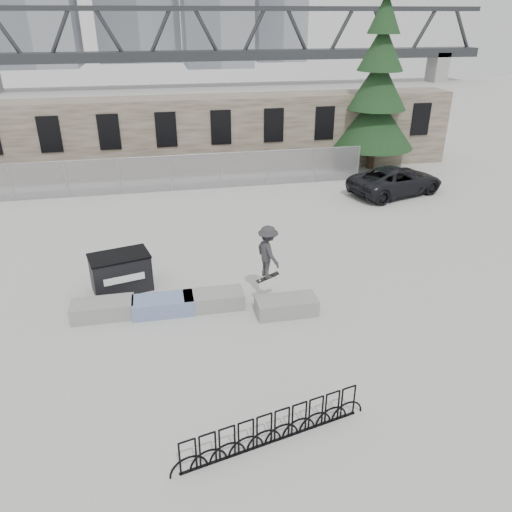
{
  "coord_description": "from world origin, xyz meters",
  "views": [
    {
      "loc": [
        -0.64,
        -14.6,
        8.96
      ],
      "look_at": [
        2.46,
        0.8,
        1.3
      ],
      "focal_mm": 35.0,
      "sensor_mm": 36.0,
      "label": 1
    }
  ],
  "objects_px": {
    "planter_center_left": "(163,305)",
    "suv": "(396,181)",
    "bike_rack": "(273,428)",
    "planter_offset": "(286,305)",
    "dumpster": "(121,272)",
    "planter_far_left": "(103,309)",
    "planter_center_right": "(214,299)",
    "skateboarder": "(268,252)",
    "spruce_tree": "(377,94)"
  },
  "relations": [
    {
      "from": "dumpster",
      "to": "bike_rack",
      "type": "xyz_separation_m",
      "value": [
        3.69,
        -8.05,
        -0.24
      ]
    },
    {
      "from": "planter_center_right",
      "to": "bike_rack",
      "type": "bearing_deg",
      "value": -84.35
    },
    {
      "from": "planter_far_left",
      "to": "skateboarder",
      "type": "relative_size",
      "value": 1.0
    },
    {
      "from": "planter_center_left",
      "to": "spruce_tree",
      "type": "bearing_deg",
      "value": 47.54
    },
    {
      "from": "planter_far_left",
      "to": "planter_center_right",
      "type": "bearing_deg",
      "value": -1.86
    },
    {
      "from": "spruce_tree",
      "to": "skateboarder",
      "type": "distance_m",
      "value": 18.15
    },
    {
      "from": "planter_center_left",
      "to": "suv",
      "type": "bearing_deg",
      "value": 37.21
    },
    {
      "from": "planter_center_left",
      "to": "suv",
      "type": "height_order",
      "value": "suv"
    },
    {
      "from": "planter_offset",
      "to": "skateboarder",
      "type": "height_order",
      "value": "skateboarder"
    },
    {
      "from": "spruce_tree",
      "to": "skateboarder",
      "type": "relative_size",
      "value": 5.77
    },
    {
      "from": "planter_far_left",
      "to": "suv",
      "type": "xyz_separation_m",
      "value": [
        14.83,
        9.65,
        0.45
      ]
    },
    {
      "from": "planter_far_left",
      "to": "planter_offset",
      "type": "relative_size",
      "value": 1.0
    },
    {
      "from": "dumpster",
      "to": "spruce_tree",
      "type": "bearing_deg",
      "value": 26.86
    },
    {
      "from": "planter_center_left",
      "to": "bike_rack",
      "type": "bearing_deg",
      "value": -69.52
    },
    {
      "from": "dumpster",
      "to": "planter_far_left",
      "type": "bearing_deg",
      "value": -121.11
    },
    {
      "from": "bike_rack",
      "to": "skateboarder",
      "type": "bearing_deg",
      "value": 78.6
    },
    {
      "from": "suv",
      "to": "skateboarder",
      "type": "distance_m",
      "value": 13.6
    },
    {
      "from": "planter_far_left",
      "to": "planter_center_right",
      "type": "height_order",
      "value": "same"
    },
    {
      "from": "planter_center_right",
      "to": "suv",
      "type": "xyz_separation_m",
      "value": [
        11.21,
        9.76,
        0.45
      ]
    },
    {
      "from": "planter_center_left",
      "to": "planter_offset",
      "type": "height_order",
      "value": "same"
    },
    {
      "from": "dumpster",
      "to": "planter_center_left",
      "type": "bearing_deg",
      "value": -67.8
    },
    {
      "from": "dumpster",
      "to": "suv",
      "type": "height_order",
      "value": "suv"
    },
    {
      "from": "planter_center_left",
      "to": "suv",
      "type": "relative_size",
      "value": 0.37
    },
    {
      "from": "suv",
      "to": "planter_far_left",
      "type": "bearing_deg",
      "value": 105.9
    },
    {
      "from": "planter_center_right",
      "to": "bike_rack",
      "type": "height_order",
      "value": "bike_rack"
    },
    {
      "from": "dumpster",
      "to": "skateboarder",
      "type": "height_order",
      "value": "skateboarder"
    },
    {
      "from": "planter_center_right",
      "to": "bike_rack",
      "type": "distance_m",
      "value": 6.2
    },
    {
      "from": "planter_far_left",
      "to": "planter_center_left",
      "type": "bearing_deg",
      "value": -4.31
    },
    {
      "from": "bike_rack",
      "to": "suv",
      "type": "xyz_separation_m",
      "value": [
        10.6,
        15.93,
        0.32
      ]
    },
    {
      "from": "bike_rack",
      "to": "suv",
      "type": "relative_size",
      "value": 0.89
    },
    {
      "from": "planter_far_left",
      "to": "bike_rack",
      "type": "relative_size",
      "value": 0.41
    },
    {
      "from": "dumpster",
      "to": "spruce_tree",
      "type": "xyz_separation_m",
      "value": [
        14.99,
        12.95,
        3.89
      ]
    },
    {
      "from": "bike_rack",
      "to": "spruce_tree",
      "type": "height_order",
      "value": "spruce_tree"
    },
    {
      "from": "planter_center_right",
      "to": "dumpster",
      "type": "xyz_separation_m",
      "value": [
        -3.08,
        1.88,
        0.38
      ]
    },
    {
      "from": "planter_center_right",
      "to": "skateboarder",
      "type": "distance_m",
      "value": 2.44
    },
    {
      "from": "planter_center_left",
      "to": "spruce_tree",
      "type": "xyz_separation_m",
      "value": [
        13.59,
        14.86,
        4.27
      ]
    },
    {
      "from": "planter_center_right",
      "to": "skateboarder",
      "type": "height_order",
      "value": "skateboarder"
    },
    {
      "from": "planter_far_left",
      "to": "planter_center_left",
      "type": "xyz_separation_m",
      "value": [
        1.94,
        -0.15,
        0.0
      ]
    },
    {
      "from": "planter_offset",
      "to": "dumpster",
      "type": "bearing_deg",
      "value": 152.96
    },
    {
      "from": "spruce_tree",
      "to": "suv",
      "type": "height_order",
      "value": "spruce_tree"
    },
    {
      "from": "suv",
      "to": "skateboarder",
      "type": "relative_size",
      "value": 2.73
    },
    {
      "from": "planter_center_left",
      "to": "skateboarder",
      "type": "height_order",
      "value": "skateboarder"
    },
    {
      "from": "planter_center_left",
      "to": "skateboarder",
      "type": "relative_size",
      "value": 1.0
    },
    {
      "from": "spruce_tree",
      "to": "skateboarder",
      "type": "bearing_deg",
      "value": -124.1
    },
    {
      "from": "skateboarder",
      "to": "dumpster",
      "type": "bearing_deg",
      "value": 51.67
    },
    {
      "from": "skateboarder",
      "to": "suv",
      "type": "bearing_deg",
      "value": -60.8
    },
    {
      "from": "planter_center_left",
      "to": "skateboarder",
      "type": "xyz_separation_m",
      "value": [
        3.53,
        -0.01,
        1.6
      ]
    },
    {
      "from": "planter_center_right",
      "to": "dumpster",
      "type": "height_order",
      "value": "dumpster"
    },
    {
      "from": "planter_offset",
      "to": "suv",
      "type": "bearing_deg",
      "value": 50.03
    },
    {
      "from": "planter_center_left",
      "to": "bike_rack",
      "type": "height_order",
      "value": "bike_rack"
    }
  ]
}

